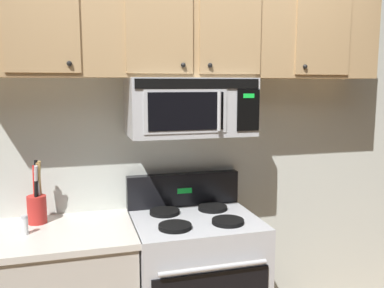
# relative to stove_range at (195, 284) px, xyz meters

# --- Properties ---
(back_wall) EXTENTS (5.20, 0.10, 2.70)m
(back_wall) POSITION_rel_stove_range_xyz_m (0.00, 0.37, 0.88)
(back_wall) COLOR silver
(back_wall) RESTS_ON ground_plane
(stove_range) EXTENTS (0.76, 0.69, 1.12)m
(stove_range) POSITION_rel_stove_range_xyz_m (0.00, 0.00, 0.00)
(stove_range) COLOR #B7BABF
(stove_range) RESTS_ON ground_plane
(over_range_microwave) EXTENTS (0.76, 0.43, 0.35)m
(over_range_microwave) POSITION_rel_stove_range_xyz_m (-0.00, 0.12, 1.11)
(over_range_microwave) COLOR #B7BABF
(upper_cabinets) EXTENTS (2.50, 0.36, 0.55)m
(upper_cabinets) POSITION_rel_stove_range_xyz_m (-0.00, 0.15, 1.56)
(upper_cabinets) COLOR tan
(utensil_crock_red) EXTENTS (0.11, 0.12, 0.38)m
(utensil_crock_red) POSITION_rel_stove_range_xyz_m (-0.92, 0.17, 0.55)
(utensil_crock_red) COLOR red
(utensil_crock_red) RESTS_ON counter_segment
(salt_shaker) EXTENTS (0.04, 0.04, 0.11)m
(salt_shaker) POSITION_rel_stove_range_xyz_m (-0.97, -0.01, 0.48)
(salt_shaker) COLOR white
(salt_shaker) RESTS_ON counter_segment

